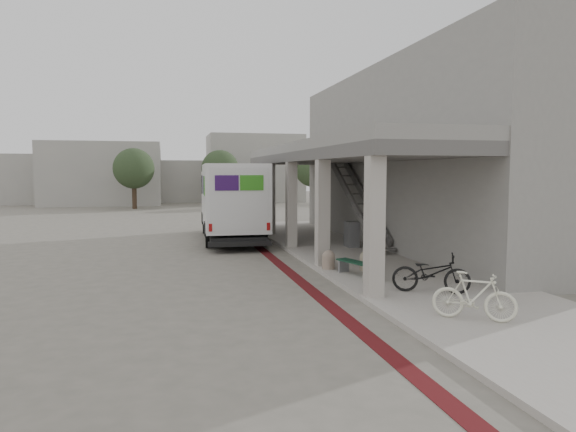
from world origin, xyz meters
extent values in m
plane|color=#666358|center=(0.00, 0.00, 0.00)|extent=(120.00, 120.00, 0.00)
cube|color=#4F0F12|center=(1.00, 2.00, 0.01)|extent=(0.35, 40.00, 0.01)
cube|color=#9F988F|center=(4.00, 0.00, 0.06)|extent=(4.40, 28.00, 0.12)
cube|color=gray|center=(7.35, 4.50, 3.50)|extent=(4.30, 17.00, 7.00)
cube|color=#595754|center=(3.60, 4.50, 3.50)|extent=(3.40, 16.90, 0.35)
cube|color=gray|center=(3.60, 4.50, 3.85)|extent=(3.40, 16.90, 0.35)
cube|color=#97958F|center=(-8.00, 34.00, 2.75)|extent=(10.00, 6.00, 5.50)
cube|color=#97958F|center=(-1.00, 38.00, 2.00)|extent=(8.00, 6.00, 4.00)
cube|color=#97958F|center=(6.00, 36.00, 3.25)|extent=(9.00, 6.00, 6.50)
cube|color=#97958F|center=(-14.00, 37.00, 2.25)|extent=(7.00, 5.00, 4.50)
cylinder|color=#38281C|center=(-5.00, 28.00, 1.20)|extent=(0.36, 0.36, 2.40)
sphere|color=#263720|center=(-5.00, 28.00, 3.20)|extent=(3.20, 3.20, 3.20)
cylinder|color=#38281C|center=(2.00, 30.00, 1.20)|extent=(0.36, 0.36, 2.40)
sphere|color=#263720|center=(2.00, 30.00, 3.20)|extent=(3.20, 3.20, 3.20)
cylinder|color=#38281C|center=(10.00, 29.00, 1.20)|extent=(0.36, 0.36, 2.40)
sphere|color=#263720|center=(10.00, 29.00, 3.20)|extent=(3.20, 3.20, 3.20)
cube|color=black|center=(0.23, 7.65, 0.40)|extent=(2.42, 7.11, 0.30)
cube|color=silver|center=(0.19, 6.75, 1.96)|extent=(2.64, 5.32, 2.61)
cube|color=silver|center=(0.35, 10.21, 1.81)|extent=(2.49, 2.01, 2.31)
cube|color=silver|center=(0.39, 11.26, 0.95)|extent=(2.23, 0.70, 0.80)
cube|color=black|center=(0.38, 11.01, 2.36)|extent=(2.23, 0.59, 1.05)
cube|color=black|center=(0.07, 4.04, 0.35)|extent=(2.32, 0.35, 0.18)
cube|color=#331252|center=(-0.98, 7.50, 2.41)|extent=(0.08, 1.40, 0.75)
cube|color=#32861D|center=(-1.05, 6.00, 2.41)|extent=(0.08, 1.40, 0.75)
cube|color=#331252|center=(-0.38, 4.13, 2.56)|extent=(0.85, 0.07, 0.55)
cube|color=#32861D|center=(0.53, 4.09, 2.56)|extent=(0.85, 0.07, 0.55)
cylinder|color=black|center=(-0.70, 10.30, 0.45)|extent=(0.32, 0.91, 0.90)
cylinder|color=black|center=(1.40, 10.21, 0.45)|extent=(0.32, 0.91, 0.90)
cylinder|color=black|center=(-0.91, 5.69, 0.45)|extent=(0.32, 0.91, 0.90)
cylinder|color=black|center=(1.20, 5.60, 0.45)|extent=(0.32, 0.91, 0.90)
cube|color=slate|center=(2.82, -1.95, 0.29)|extent=(0.35, 0.18, 0.34)
cube|color=slate|center=(2.38, -0.67, 0.29)|extent=(0.35, 0.18, 0.34)
cube|color=#113523|center=(2.48, -1.35, 0.48)|extent=(0.63, 1.56, 0.04)
cube|color=#113523|center=(2.60, -1.31, 0.48)|extent=(0.63, 1.56, 0.04)
cube|color=#113523|center=(2.72, -1.27, 0.48)|extent=(0.63, 1.56, 0.04)
cylinder|color=gray|center=(3.10, -0.58, 0.31)|extent=(0.38, 0.38, 0.38)
sphere|color=gray|center=(3.10, -0.58, 0.50)|extent=(0.38, 0.38, 0.38)
cylinder|color=gray|center=(2.10, -0.13, 0.30)|extent=(0.37, 0.37, 0.37)
sphere|color=gray|center=(2.10, -0.13, 0.49)|extent=(0.37, 0.37, 0.37)
cube|color=gray|center=(4.30, 3.86, 0.60)|extent=(0.44, 0.58, 0.97)
imported|color=black|center=(3.54, -3.52, 0.59)|extent=(1.88, 1.37, 0.94)
imported|color=#E9E8CD|center=(3.22, -5.74, 0.59)|extent=(1.53, 1.27, 0.94)
camera|label=1|loc=(-2.47, -14.32, 2.98)|focal=32.00mm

